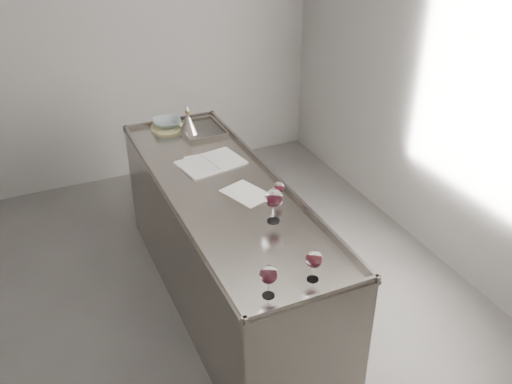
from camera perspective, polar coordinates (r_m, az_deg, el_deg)
name	(u,v)px	position (r m, az deg, el deg)	size (l,w,h in m)	color
room_shell	(155,159)	(3.11, -10.03, 3.27)	(4.54, 5.04, 2.84)	#565351
counter	(226,247)	(3.97, -3.04, -5.49)	(0.77, 2.42, 0.97)	gray
wine_glass_left	(269,275)	(2.76, 1.26, -8.33)	(0.09, 0.09, 0.18)	white
wine_glass_middle	(274,199)	(3.30, 1.79, -0.71)	(0.11, 0.11, 0.21)	white
wine_glass_right	(314,260)	(2.88, 5.81, -6.79)	(0.09, 0.09, 0.17)	white
wine_glass_small	(279,188)	(3.51, 2.29, 0.39)	(0.07, 0.07, 0.14)	white
notebook	(211,163)	(4.02, -4.52, 2.96)	(0.48, 0.37, 0.02)	silver
loose_paper_top	(246,193)	(3.65, -0.97, -0.14)	(0.21, 0.30, 0.00)	silver
loose_paper_under	(205,163)	(4.02, -5.13, 2.86)	(0.22, 0.31, 0.00)	white
trivet	(167,127)	(4.60, -8.86, 6.42)	(0.26, 0.26, 0.02)	beige
ceramic_bowl	(167,123)	(4.59, -8.90, 6.84)	(0.22, 0.22, 0.05)	#86999C
wine_funnel	(188,125)	(4.48, -6.79, 6.72)	(0.16, 0.16, 0.23)	#ADA59A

